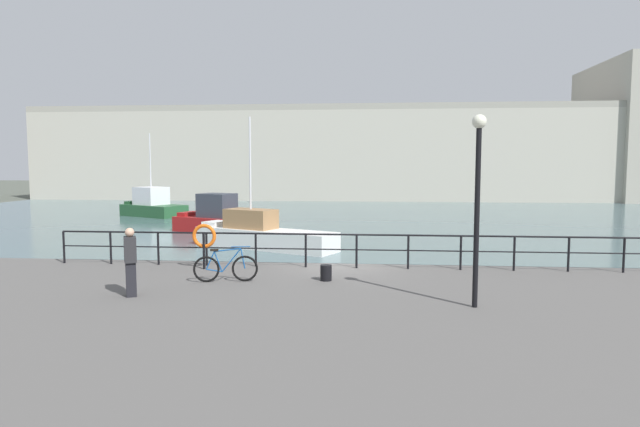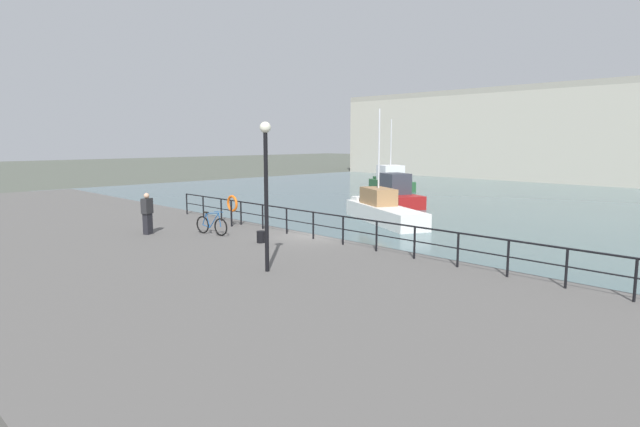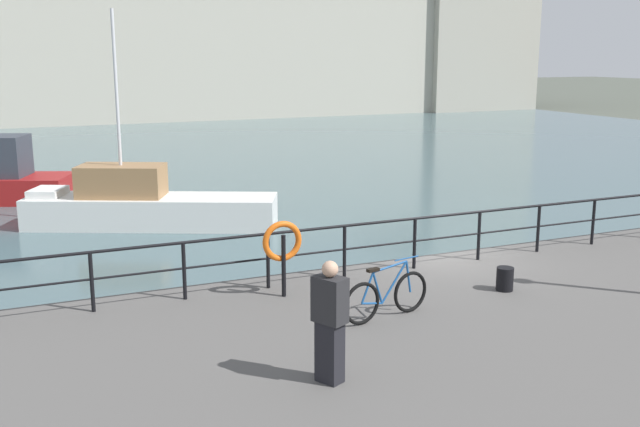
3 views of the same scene
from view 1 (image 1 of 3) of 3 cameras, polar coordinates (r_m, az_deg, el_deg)
name	(u,v)px [view 1 (image 1 of 3)]	position (r m, az deg, el deg)	size (l,w,h in m)	color
ground_plane	(340,295)	(18.23, 2.10, -8.43)	(240.00, 240.00, 0.00)	#4C5147
water_basin	(359,213)	(48.09, 4.04, 0.04)	(80.00, 60.00, 0.01)	#476066
quay_promenade	(324,343)	(11.84, 0.37, -13.35)	(56.00, 13.00, 1.04)	#565451
harbor_building	(416,152)	(70.77, 9.96, 6.31)	(79.77, 17.48, 16.40)	#B2AD9E
moored_green_narrowboat	(216,218)	(35.30, -10.77, -0.49)	(5.71, 4.04, 2.43)	maroon
moored_red_daysailer	(261,234)	(28.18, -6.12, -2.15)	(7.81, 5.01, 6.67)	white
moored_blue_motorboat	(153,205)	(47.28, -16.99, 0.82)	(6.00, 4.81, 6.80)	#23512D
quay_railing	(408,245)	(17.17, 9.16, -3.29)	(22.40, 0.07, 1.08)	black
parked_bicycle	(226,268)	(15.39, -9.79, -5.58)	(1.75, 0.39, 0.98)	black
mooring_bollard	(326,273)	(15.35, 0.63, -6.18)	(0.32, 0.32, 0.44)	black
life_ring_stand	(204,238)	(17.34, -11.94, -2.46)	(0.75, 0.16, 1.40)	black
quay_lamp_post	(478,184)	(12.71, 16.07, 2.96)	(0.32, 0.32, 4.33)	black
standing_person	(130,261)	(14.25, -19.09, -4.72)	(0.45, 0.52, 1.69)	black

